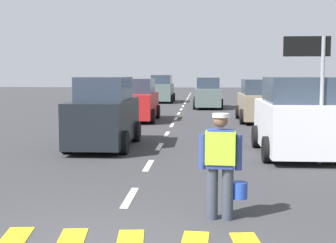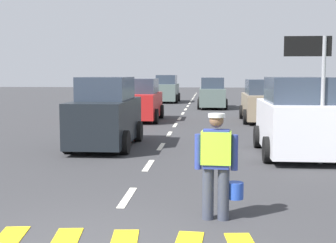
{
  "view_description": "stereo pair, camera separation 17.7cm",
  "coord_description": "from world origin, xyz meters",
  "px_view_note": "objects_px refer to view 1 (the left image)",
  "views": [
    {
      "loc": [
        1.32,
        -5.63,
        2.29
      ],
      "look_at": [
        0.48,
        5.75,
        1.1
      ],
      "focal_mm": 49.91,
      "sensor_mm": 36.0,
      "label": 1
    },
    {
      "loc": [
        1.49,
        -5.62,
        2.29
      ],
      "look_at": [
        0.48,
        5.75,
        1.1
      ],
      "focal_mm": 49.91,
      "sensor_mm": 36.0,
      "label": 2
    }
  ],
  "objects_px": {
    "car_outgoing_far": "(208,94)",
    "car_parked_curbside": "(295,119)",
    "car_oncoming_third": "(162,90)",
    "car_oncoming_second": "(137,101)",
    "car_oncoming_lead": "(104,115)",
    "car_parked_far": "(258,102)",
    "road_worker": "(222,161)",
    "lane_direction_sign": "(313,68)"
  },
  "relations": [
    {
      "from": "car_parked_far",
      "to": "car_oncoming_lead",
      "type": "distance_m",
      "value": 9.85
    },
    {
      "from": "road_worker",
      "to": "car_parked_far",
      "type": "relative_size",
      "value": 0.4
    },
    {
      "from": "lane_direction_sign",
      "to": "car_outgoing_far",
      "type": "relative_size",
      "value": 0.75
    },
    {
      "from": "road_worker",
      "to": "car_oncoming_second",
      "type": "relative_size",
      "value": 0.42
    },
    {
      "from": "lane_direction_sign",
      "to": "car_oncoming_second",
      "type": "distance_m",
      "value": 11.93
    },
    {
      "from": "car_oncoming_third",
      "to": "car_oncoming_second",
      "type": "relative_size",
      "value": 1.06
    },
    {
      "from": "road_worker",
      "to": "car_outgoing_far",
      "type": "bearing_deg",
      "value": 89.86
    },
    {
      "from": "car_outgoing_far",
      "to": "car_parked_curbside",
      "type": "bearing_deg",
      "value": -82.8
    },
    {
      "from": "car_oncoming_lead",
      "to": "car_parked_curbside",
      "type": "bearing_deg",
      "value": -10.21
    },
    {
      "from": "lane_direction_sign",
      "to": "car_parked_curbside",
      "type": "bearing_deg",
      "value": 98.36
    },
    {
      "from": "road_worker",
      "to": "car_oncoming_lead",
      "type": "relative_size",
      "value": 0.41
    },
    {
      "from": "car_parked_far",
      "to": "lane_direction_sign",
      "type": "bearing_deg",
      "value": -89.25
    },
    {
      "from": "car_oncoming_second",
      "to": "car_outgoing_far",
      "type": "bearing_deg",
      "value": 67.43
    },
    {
      "from": "lane_direction_sign",
      "to": "car_outgoing_far",
      "type": "height_order",
      "value": "lane_direction_sign"
    },
    {
      "from": "car_oncoming_third",
      "to": "car_oncoming_lead",
      "type": "xyz_separation_m",
      "value": [
        0.17,
        -22.36,
        0.01
      ]
    },
    {
      "from": "road_worker",
      "to": "car_oncoming_second",
      "type": "bearing_deg",
      "value": 102.95
    },
    {
      "from": "lane_direction_sign",
      "to": "car_parked_far",
      "type": "height_order",
      "value": "lane_direction_sign"
    },
    {
      "from": "car_oncoming_second",
      "to": "car_parked_far",
      "type": "bearing_deg",
      "value": 0.24
    },
    {
      "from": "car_parked_far",
      "to": "car_oncoming_third",
      "type": "height_order",
      "value": "car_oncoming_third"
    },
    {
      "from": "road_worker",
      "to": "car_parked_curbside",
      "type": "xyz_separation_m",
      "value": [
        2.27,
        5.98,
        0.08
      ]
    },
    {
      "from": "car_parked_curbside",
      "to": "car_oncoming_second",
      "type": "distance_m",
      "value": 10.72
    },
    {
      "from": "car_oncoming_third",
      "to": "car_oncoming_lead",
      "type": "relative_size",
      "value": 1.05
    },
    {
      "from": "car_oncoming_lead",
      "to": "car_oncoming_second",
      "type": "xyz_separation_m",
      "value": [
        -0.13,
        8.06,
        -0.07
      ]
    },
    {
      "from": "car_oncoming_lead",
      "to": "car_parked_curbside",
      "type": "height_order",
      "value": "car_parked_curbside"
    },
    {
      "from": "car_parked_far",
      "to": "road_worker",
      "type": "bearing_deg",
      "value": -98.72
    },
    {
      "from": "car_oncoming_lead",
      "to": "car_oncoming_third",
      "type": "bearing_deg",
      "value": 90.43
    },
    {
      "from": "road_worker",
      "to": "car_oncoming_third",
      "type": "height_order",
      "value": "car_oncoming_third"
    },
    {
      "from": "road_worker",
      "to": "lane_direction_sign",
      "type": "distance_m",
      "value": 5.57
    },
    {
      "from": "car_outgoing_far",
      "to": "car_oncoming_third",
      "type": "bearing_deg",
      "value": 121.25
    },
    {
      "from": "car_outgoing_far",
      "to": "car_oncoming_second",
      "type": "xyz_separation_m",
      "value": [
        -3.51,
        -8.46,
        0.01
      ]
    },
    {
      "from": "car_parked_far",
      "to": "car_outgoing_far",
      "type": "height_order",
      "value": "car_outgoing_far"
    },
    {
      "from": "car_oncoming_lead",
      "to": "car_outgoing_far",
      "type": "height_order",
      "value": "car_oncoming_lead"
    },
    {
      "from": "road_worker",
      "to": "lane_direction_sign",
      "type": "relative_size",
      "value": 0.52
    },
    {
      "from": "car_oncoming_second",
      "to": "car_parked_curbside",
      "type": "bearing_deg",
      "value": -57.71
    },
    {
      "from": "car_oncoming_lead",
      "to": "car_outgoing_far",
      "type": "xyz_separation_m",
      "value": [
        3.38,
        16.51,
        -0.08
      ]
    },
    {
      "from": "car_parked_curbside",
      "to": "car_parked_far",
      "type": "bearing_deg",
      "value": 89.73
    },
    {
      "from": "road_worker",
      "to": "car_parked_far",
      "type": "height_order",
      "value": "car_parked_far"
    },
    {
      "from": "lane_direction_sign",
      "to": "car_outgoing_far",
      "type": "distance_m",
      "value": 18.94
    },
    {
      "from": "car_outgoing_far",
      "to": "car_oncoming_second",
      "type": "height_order",
      "value": "car_oncoming_second"
    },
    {
      "from": "car_oncoming_lead",
      "to": "car_outgoing_far",
      "type": "bearing_deg",
      "value": 78.43
    },
    {
      "from": "car_parked_far",
      "to": "car_parked_curbside",
      "type": "relative_size",
      "value": 1.05
    },
    {
      "from": "car_parked_far",
      "to": "car_outgoing_far",
      "type": "distance_m",
      "value": 8.73
    }
  ]
}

